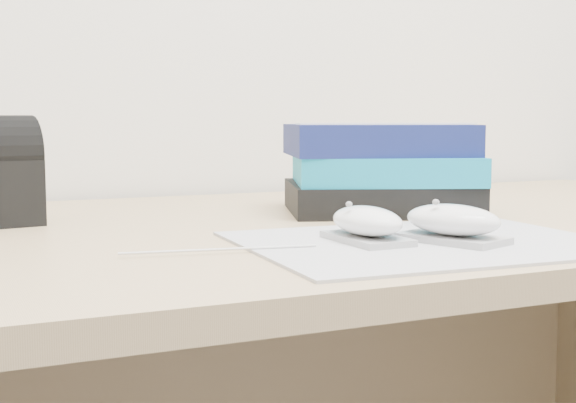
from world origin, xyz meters
name	(u,v)px	position (x,y,z in m)	size (l,w,h in m)	color
desk	(304,377)	(0.00, 1.64, 0.50)	(1.60, 0.80, 0.73)	#A4845B
mousepad	(425,242)	(0.01, 1.35, 0.73)	(0.39, 0.30, 0.00)	gray
mouse_rear	(367,224)	(-0.06, 1.37, 0.75)	(0.06, 0.11, 0.04)	#9F9FA1
mouse_front	(453,223)	(0.03, 1.34, 0.75)	(0.10, 0.13, 0.05)	#9A999C
usb_cable	(220,250)	(-0.22, 1.39, 0.73)	(0.00, 0.00, 0.20)	silver
book_stack	(380,169)	(0.11, 1.63, 0.79)	(0.31, 0.28, 0.13)	black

